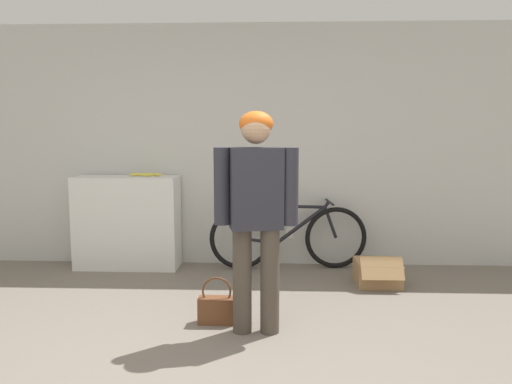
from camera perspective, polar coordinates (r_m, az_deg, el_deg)
wall_back at (r=5.46m, az=-1.88°, el=5.27°), size 8.00×0.07×2.60m
side_shelf at (r=5.52m, az=-14.48°, el=-3.37°), size 1.09×0.39×0.98m
person at (r=3.54m, az=0.00°, el=-1.33°), size 0.60×0.28×1.60m
bicycle at (r=5.33m, az=3.72°, el=-5.05°), size 1.68×0.46×0.73m
banana at (r=5.43m, az=-12.48°, el=1.97°), size 0.37×0.10×0.04m
handbag at (r=3.92m, az=-4.51°, el=-13.11°), size 0.28×0.12×0.36m
cardboard_box at (r=4.99m, az=13.69°, el=-8.91°), size 0.41×0.50×0.31m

